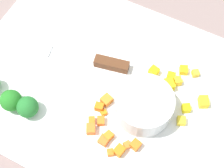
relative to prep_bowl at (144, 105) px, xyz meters
The scene contains 27 objects.
ground_plane 0.08m from the prep_bowl, 14.32° to the right, with size 4.00×4.00×0.00m, color gray.
cutting_board 0.08m from the prep_bowl, 14.32° to the right, with size 0.55×0.39×0.01m, color white.
prep_bowl is the anchor object (origin of this frame).
chef_knife 0.18m from the prep_bowl, 12.97° to the right, with size 0.34×0.09×0.02m.
carrot_dice_0 0.07m from the prep_bowl, 103.68° to the left, with size 0.02×0.02×0.01m, color orange.
carrot_dice_1 0.08m from the prep_bowl, 66.04° to the left, with size 0.01×0.01×0.01m, color orange.
carrot_dice_2 0.09m from the prep_bowl, 39.93° to the left, with size 0.01×0.01×0.01m, color orange.
carrot_dice_3 0.07m from the prep_bowl, 92.58° to the left, with size 0.01×0.01×0.01m, color orange.
carrot_dice_4 0.10m from the prep_bowl, 80.37° to the left, with size 0.01×0.01×0.01m, color orange.
carrot_dice_5 0.08m from the prep_bowl, 43.41° to the left, with size 0.02×0.01×0.01m, color orange.
carrot_dice_6 0.09m from the prep_bowl, 66.64° to the left, with size 0.02×0.02×0.01m, color orange.
carrot_dice_7 0.09m from the prep_bowl, 87.30° to the left, with size 0.02×0.01×0.02m, color orange.
carrot_dice_8 0.08m from the prep_bowl, 22.89° to the left, with size 0.01×0.01×0.02m, color orange.
carrot_dice_9 0.07m from the prep_bowl, 31.77° to the left, with size 0.01×0.01×0.01m, color orange.
carrot_dice_10 0.10m from the prep_bowl, 49.30° to the left, with size 0.02×0.01×0.02m, color orange.
carrot_dice_11 0.07m from the prep_bowl, 11.70° to the left, with size 0.02×0.02×0.01m, color orange.
pepper_dice_0 0.09m from the prep_bowl, 113.02° to the right, with size 0.01×0.01×0.01m, color yellow.
pepper_dice_1 0.11m from the prep_bowl, 145.88° to the right, with size 0.02×0.02×0.02m, color yellow.
pepper_dice_2 0.11m from the prep_bowl, 108.12° to the right, with size 0.02×0.01×0.01m, color yellow.
pepper_dice_3 0.09m from the prep_bowl, 102.44° to the right, with size 0.01×0.01×0.01m, color yellow.
pepper_dice_4 0.13m from the prep_bowl, 117.27° to the right, with size 0.01×0.01×0.01m, color yellow.
pepper_dice_5 0.07m from the prep_bowl, 108.43° to the right, with size 0.02×0.02×0.02m, color yellow.
pepper_dice_6 0.07m from the prep_bowl, behind, with size 0.01×0.01×0.01m, color yellow.
pepper_dice_7 0.08m from the prep_bowl, 151.77° to the right, with size 0.01×0.01×0.01m, color yellow.
pepper_dice_8 0.08m from the prep_bowl, 80.20° to the right, with size 0.02×0.01×0.01m, color yellow.
broccoli_floret_0 0.20m from the prep_bowl, 27.29° to the left, with size 0.04×0.04×0.04m.
broccoli_floret_2 0.23m from the prep_bowl, 24.35° to the left, with size 0.04×0.04×0.04m.
Camera 1 is at (-0.12, 0.24, 0.56)m, focal length 52.63 mm.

